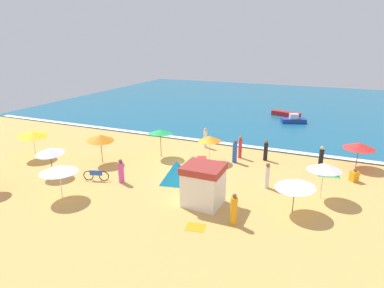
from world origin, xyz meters
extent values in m
plane|color=#E0A856|center=(0.00, 0.00, 0.00)|extent=(60.00, 60.00, 0.00)
cube|color=#196084|center=(0.00, 28.00, 0.05)|extent=(60.00, 44.00, 0.10)
cube|color=white|center=(0.00, 6.30, 0.10)|extent=(57.00, 0.70, 0.01)
cube|color=white|center=(2.99, -5.10, 1.03)|extent=(2.20, 2.02, 2.06)
cube|color=#A5332D|center=(2.99, -5.10, 2.26)|extent=(2.27, 2.06, 0.39)
cylinder|color=silver|center=(-5.30, -7.73, 1.03)|extent=(0.05, 0.05, 2.07)
cone|color=white|center=(-5.30, -7.73, 1.89)|extent=(3.12, 3.13, 0.51)
cylinder|color=silver|center=(0.87, 1.71, 1.02)|extent=(0.05, 0.05, 2.04)
cone|color=orange|center=(0.87, 1.71, 1.88)|extent=(2.44, 2.45, 0.46)
cylinder|color=#4C3823|center=(-6.80, -1.93, 1.12)|extent=(0.05, 0.05, 2.24)
cone|color=orange|center=(-6.80, -1.93, 2.05)|extent=(2.84, 2.83, 0.65)
cylinder|color=#4C3823|center=(7.95, -3.97, 0.91)|extent=(0.05, 0.05, 1.82)
cone|color=white|center=(7.95, -3.97, 1.69)|extent=(2.92, 2.91, 0.52)
cylinder|color=#4C3823|center=(-3.19, 1.11, 1.14)|extent=(0.05, 0.05, 2.27)
cone|color=green|center=(-3.19, 1.11, 2.15)|extent=(2.20, 2.22, 0.50)
cylinder|color=#4C3823|center=(-8.43, -5.41, 1.01)|extent=(0.05, 0.05, 2.02)
cone|color=white|center=(-8.43, -5.41, 1.85)|extent=(2.24, 2.26, 0.59)
cylinder|color=#4C3823|center=(11.58, 4.83, 0.97)|extent=(0.05, 0.05, 1.93)
cone|color=red|center=(11.58, 4.83, 1.75)|extent=(2.77, 2.77, 0.49)
cylinder|color=silver|center=(9.31, -1.52, 1.11)|extent=(0.05, 0.05, 2.23)
cone|color=white|center=(9.31, -1.52, 2.06)|extent=(2.80, 2.81, 0.55)
cylinder|color=silver|center=(-12.59, -3.17, 1.09)|extent=(0.05, 0.05, 2.17)
cone|color=yellow|center=(-12.59, -3.17, 2.03)|extent=(3.08, 3.07, 0.62)
pyramid|color=#1999D8|center=(0.15, -2.86, 0.75)|extent=(2.70, 2.70, 1.50)
torus|color=black|center=(-5.53, -5.04, 0.33)|extent=(0.70, 0.28, 0.72)
torus|color=black|center=(-4.48, -4.70, 0.33)|extent=(0.70, 0.28, 0.72)
cube|color=blue|center=(-5.01, -4.87, 0.55)|extent=(0.86, 0.33, 0.36)
cylinder|color=black|center=(9.07, 2.96, 0.84)|extent=(0.39, 0.39, 1.68)
sphere|color=#DBA884|center=(9.07, 2.96, 1.80)|extent=(0.27, 0.27, 0.27)
cylinder|color=black|center=(4.94, 3.63, 0.71)|extent=(0.39, 0.39, 1.43)
sphere|color=brown|center=(4.94, 3.63, 1.55)|extent=(0.27, 0.27, 0.27)
cylinder|color=blue|center=(2.79, 2.21, 0.82)|extent=(0.38, 0.38, 1.63)
sphere|color=brown|center=(2.79, 2.21, 1.74)|extent=(0.24, 0.24, 0.24)
cube|color=orange|center=(11.30, 1.97, 0.37)|extent=(0.63, 0.63, 0.73)
sphere|color=brown|center=(11.30, 1.97, 0.83)|extent=(0.22, 0.22, 0.22)
cylinder|color=red|center=(2.91, 3.38, 0.81)|extent=(0.34, 0.34, 1.62)
sphere|color=#9E6B47|center=(2.91, 3.38, 1.73)|extent=(0.26, 0.26, 0.26)
cylinder|color=white|center=(5.99, -1.41, 0.74)|extent=(0.37, 0.37, 1.47)
sphere|color=brown|center=(5.99, -1.41, 1.59)|extent=(0.27, 0.27, 0.27)
cylinder|color=orange|center=(5.23, -6.47, 0.77)|extent=(0.49, 0.49, 1.53)
sphere|color=brown|center=(5.23, -6.47, 1.64)|extent=(0.23, 0.23, 0.23)
cylinder|color=white|center=(-0.67, 4.77, 0.78)|extent=(0.40, 0.40, 1.55)
sphere|color=#DBA884|center=(-0.67, 4.77, 1.67)|extent=(0.27, 0.27, 0.27)
cylinder|color=#D84CA5|center=(-3.21, -4.46, 0.71)|extent=(0.49, 0.49, 1.42)
sphere|color=brown|center=(-3.21, -4.46, 1.54)|extent=(0.27, 0.27, 0.27)
cube|color=red|center=(0.15, 1.90, 0.01)|extent=(1.23, 1.57, 0.01)
cube|color=orange|center=(3.53, -7.57, 0.01)|extent=(1.13, 0.98, 0.01)
cube|color=green|center=(9.69, 2.38, 0.01)|extent=(1.66, 1.12, 0.01)
cube|color=navy|center=(5.61, 16.94, 0.35)|extent=(2.99, 2.11, 0.49)
cube|color=silver|center=(5.61, 16.94, 0.87)|extent=(1.15, 1.03, 0.56)
cube|color=red|center=(4.34, 20.05, 0.38)|extent=(3.69, 1.86, 0.56)
camera|label=1|loc=(9.05, -20.87, 9.22)|focal=29.96mm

